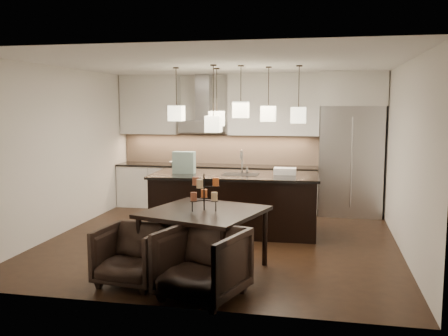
% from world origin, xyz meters
% --- Properties ---
extents(floor, '(5.50, 5.50, 0.02)m').
position_xyz_m(floor, '(0.00, 0.00, -0.01)').
color(floor, black).
rests_on(floor, ground).
extents(ceiling, '(5.50, 5.50, 0.02)m').
position_xyz_m(ceiling, '(0.00, 0.00, 2.81)').
color(ceiling, white).
rests_on(ceiling, wall_back).
extents(wall_back, '(5.50, 0.02, 2.80)m').
position_xyz_m(wall_back, '(0.00, 2.76, 1.40)').
color(wall_back, silver).
rests_on(wall_back, ground).
extents(wall_front, '(5.50, 0.02, 2.80)m').
position_xyz_m(wall_front, '(0.00, -2.76, 1.40)').
color(wall_front, silver).
rests_on(wall_front, ground).
extents(wall_left, '(0.02, 5.50, 2.80)m').
position_xyz_m(wall_left, '(-2.76, 0.00, 1.40)').
color(wall_left, silver).
rests_on(wall_left, ground).
extents(wall_right, '(0.02, 5.50, 2.80)m').
position_xyz_m(wall_right, '(2.76, 0.00, 1.40)').
color(wall_right, silver).
rests_on(wall_right, ground).
extents(refrigerator, '(1.20, 0.72, 2.15)m').
position_xyz_m(refrigerator, '(2.10, 2.38, 1.07)').
color(refrigerator, '#B7B7BA').
rests_on(refrigerator, floor).
extents(fridge_panel, '(1.26, 0.72, 0.65)m').
position_xyz_m(fridge_panel, '(2.10, 2.38, 2.47)').
color(fridge_panel, silver).
rests_on(fridge_panel, refrigerator).
extents(lower_cabinets, '(4.21, 0.62, 0.88)m').
position_xyz_m(lower_cabinets, '(-0.62, 2.43, 0.44)').
color(lower_cabinets, silver).
rests_on(lower_cabinets, floor).
extents(countertop, '(4.21, 0.66, 0.04)m').
position_xyz_m(countertop, '(-0.62, 2.43, 0.90)').
color(countertop, black).
rests_on(countertop, lower_cabinets).
extents(backsplash, '(4.21, 0.02, 0.63)m').
position_xyz_m(backsplash, '(-0.62, 2.73, 1.24)').
color(backsplash, tan).
rests_on(backsplash, countertop).
extents(upper_cab_left, '(1.25, 0.35, 1.25)m').
position_xyz_m(upper_cab_left, '(-2.10, 2.57, 2.17)').
color(upper_cab_left, silver).
rests_on(upper_cab_left, wall_back).
extents(upper_cab_right, '(1.85, 0.35, 1.25)m').
position_xyz_m(upper_cab_right, '(0.55, 2.57, 2.17)').
color(upper_cab_right, silver).
rests_on(upper_cab_right, wall_back).
extents(hood_canopy, '(0.90, 0.52, 0.24)m').
position_xyz_m(hood_canopy, '(-0.93, 2.48, 1.72)').
color(hood_canopy, '#B7B7BA').
rests_on(hood_canopy, wall_back).
extents(hood_chimney, '(0.30, 0.28, 0.96)m').
position_xyz_m(hood_chimney, '(-0.93, 2.59, 2.32)').
color(hood_chimney, '#B7B7BA').
rests_on(hood_chimney, hood_canopy).
extents(fruit_bowl, '(0.27, 0.27, 0.06)m').
position_xyz_m(fruit_bowl, '(-1.49, 2.38, 0.95)').
color(fruit_bowl, silver).
rests_on(fruit_bowl, countertop).
extents(island_body, '(2.77, 1.20, 0.96)m').
position_xyz_m(island_body, '(0.12, 0.55, 0.48)').
color(island_body, black).
rests_on(island_body, floor).
extents(island_top, '(2.87, 1.30, 0.04)m').
position_xyz_m(island_top, '(0.12, 0.55, 0.98)').
color(island_top, black).
rests_on(island_top, island_body).
extents(faucet, '(0.12, 0.27, 0.42)m').
position_xyz_m(faucet, '(0.22, 0.67, 1.21)').
color(faucet, silver).
rests_on(faucet, island_top).
extents(tote_bag, '(0.38, 0.21, 0.37)m').
position_xyz_m(tote_bag, '(-0.76, 0.50, 1.19)').
color(tote_bag, '#1B4E3D').
rests_on(tote_bag, island_top).
extents(food_container, '(0.38, 0.28, 0.11)m').
position_xyz_m(food_container, '(0.95, 0.69, 1.06)').
color(food_container, silver).
rests_on(food_container, island_top).
extents(dining_table, '(1.69, 1.69, 0.81)m').
position_xyz_m(dining_table, '(0.09, -1.52, 0.41)').
color(dining_table, black).
rests_on(dining_table, floor).
extents(candelabra, '(0.49, 0.49, 0.48)m').
position_xyz_m(candelabra, '(0.09, -1.52, 1.05)').
color(candelabra, black).
rests_on(candelabra, dining_table).
extents(candle_a, '(0.10, 0.10, 0.11)m').
position_xyz_m(candle_a, '(0.23, -1.56, 1.01)').
color(candle_a, '#D1AF80').
rests_on(candle_a, candelabra).
extents(candle_b, '(0.10, 0.10, 0.11)m').
position_xyz_m(candle_b, '(0.05, -1.37, 1.01)').
color(candle_b, '#C85D27').
rests_on(candle_b, candelabra).
extents(candle_c, '(0.10, 0.10, 0.11)m').
position_xyz_m(candle_c, '(-0.02, -1.62, 1.01)').
color(candle_c, brown).
rests_on(candle_c, candelabra).
extents(candle_d, '(0.10, 0.10, 0.11)m').
position_xyz_m(candle_d, '(0.23, -1.46, 1.18)').
color(candle_d, '#C85D27').
rests_on(candle_d, candelabra).
extents(candle_e, '(0.10, 0.10, 0.11)m').
position_xyz_m(candle_e, '(-0.04, -1.46, 1.18)').
color(candle_e, brown).
rests_on(candle_e, candelabra).
extents(candle_f, '(0.10, 0.10, 0.11)m').
position_xyz_m(candle_f, '(0.07, -1.66, 1.18)').
color(candle_f, '#D1AF80').
rests_on(candle_f, candelabra).
extents(armchair_left, '(0.84, 0.86, 0.71)m').
position_xyz_m(armchair_left, '(-0.66, -2.14, 0.36)').
color(armchair_left, black).
rests_on(armchair_left, floor).
extents(armchair_right, '(1.09, 1.11, 0.80)m').
position_xyz_m(armchair_right, '(0.29, -2.43, 0.40)').
color(armchair_right, black).
rests_on(armchair_right, floor).
extents(pendant_a, '(0.24, 0.24, 0.26)m').
position_xyz_m(pendant_a, '(-0.90, 0.56, 2.03)').
color(pendant_a, '#F6EFC5').
rests_on(pendant_a, ceiling).
extents(pendant_b, '(0.24, 0.24, 0.26)m').
position_xyz_m(pendant_b, '(-0.26, 0.84, 1.93)').
color(pendant_b, '#F6EFC5').
rests_on(pendant_b, ceiling).
extents(pendant_c, '(0.24, 0.24, 0.26)m').
position_xyz_m(pendant_c, '(0.25, 0.33, 2.09)').
color(pendant_c, '#F6EFC5').
rests_on(pendant_c, ceiling).
extents(pendant_d, '(0.24, 0.24, 0.26)m').
position_xyz_m(pendant_d, '(0.65, 0.72, 2.02)').
color(pendant_d, '#F6EFC5').
rests_on(pendant_d, ceiling).
extents(pendant_e, '(0.24, 0.24, 0.26)m').
position_xyz_m(pendant_e, '(1.16, 0.54, 2.00)').
color(pendant_e, '#F6EFC5').
rests_on(pendant_e, ceiling).
extents(pendant_f, '(0.24, 0.24, 0.26)m').
position_xyz_m(pendant_f, '(-0.16, 0.14, 1.86)').
color(pendant_f, '#F6EFC5').
rests_on(pendant_f, ceiling).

